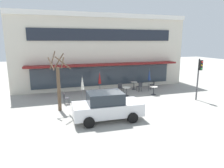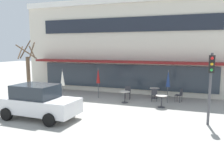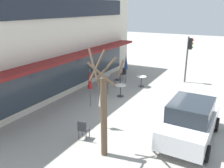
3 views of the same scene
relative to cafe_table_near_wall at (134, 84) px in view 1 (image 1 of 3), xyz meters
The scene contains 15 objects.
ground_plane 5.61m from the cafe_table_near_wall, 119.00° to the right, with size 80.00×80.00×0.00m, color #9E9B93.
building_facade 6.59m from the cafe_table_near_wall, 118.08° to the left, with size 17.65×9.10×7.44m.
cafe_table_near_wall is the anchor object (origin of this frame).
cafe_table_streetside 2.59m from the cafe_table_near_wall, 128.20° to the right, with size 0.70×0.70×0.76m.
cafe_table_by_tree 2.61m from the cafe_table_near_wall, 70.65° to the right, with size 0.70×0.70×0.76m.
patio_umbrella_green_folded 6.55m from the cafe_table_near_wall, 151.49° to the right, with size 0.28×0.28×2.20m.
patio_umbrella_cream_folded 4.20m from the cafe_table_near_wall, 161.90° to the right, with size 0.28×0.28×2.20m.
patio_umbrella_corner_open 1.93m from the cafe_table_near_wall, 47.28° to the right, with size 0.28×0.28×2.20m.
cafe_chair_0 1.90m from the cafe_table_near_wall, 19.02° to the right, with size 0.51×0.51×0.89m.
cafe_chair_1 1.95m from the cafe_table_near_wall, 153.90° to the right, with size 0.45×0.45×0.89m.
cafe_chair_2 7.58m from the cafe_table_near_wall, 157.16° to the right, with size 0.46×0.46×0.89m.
cafe_chair_3 1.02m from the cafe_table_near_wall, 80.38° to the right, with size 0.46×0.46×0.89m.
parked_sedan 8.40m from the cafe_table_near_wall, 124.94° to the right, with size 4.25×2.11×1.76m.
street_tree 8.72m from the cafe_table_near_wall, 150.33° to the right, with size 1.49×1.42×4.11m.
traffic_light_pole 6.37m from the cafe_table_near_wall, 55.81° to the right, with size 0.26×0.44×3.40m.
Camera 1 is at (-5.28, -13.18, 4.74)m, focal length 32.00 mm.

